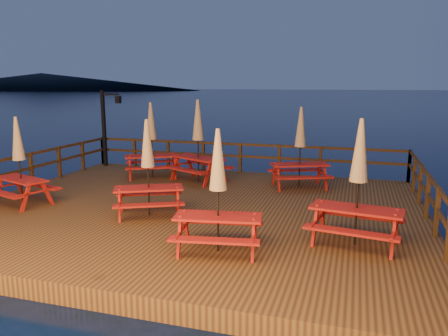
# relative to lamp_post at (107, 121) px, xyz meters

# --- Properties ---
(ground) EXTENTS (500.00, 500.00, 0.00)m
(ground) POSITION_rel_lamp_post_xyz_m (5.39, -4.55, -2.20)
(ground) COLOR black
(ground) RESTS_ON ground
(deck) EXTENTS (12.00, 10.00, 0.40)m
(deck) POSITION_rel_lamp_post_xyz_m (5.39, -4.55, -2.00)
(deck) COLOR #432715
(deck) RESTS_ON ground
(deck_piles) EXTENTS (11.44, 9.44, 1.40)m
(deck_piles) POSITION_rel_lamp_post_xyz_m (5.39, -4.55, -2.50)
(deck_piles) COLOR #322210
(deck_piles) RESTS_ON ground
(railing) EXTENTS (11.80, 9.75, 1.10)m
(railing) POSITION_rel_lamp_post_xyz_m (5.39, -2.77, -1.03)
(railing) COLOR #322210
(railing) RESTS_ON deck
(lamp_post) EXTENTS (0.85, 0.18, 3.00)m
(lamp_post) POSITION_rel_lamp_post_xyz_m (0.00, 0.00, 0.00)
(lamp_post) COLOR black
(lamp_post) RESTS_ON deck
(headland_left) EXTENTS (180.00, 84.00, 9.00)m
(headland_left) POSITION_rel_lamp_post_xyz_m (-154.61, 185.45, 2.30)
(headland_left) COLOR black
(headland_left) RESTS_ON ground
(picnic_table_0) EXTENTS (2.03, 1.76, 2.60)m
(picnic_table_0) POSITION_rel_lamp_post_xyz_m (9.58, -6.25, -0.44)
(picnic_table_0) COLOR maroon
(picnic_table_0) RESTS_ON deck
(picnic_table_1) EXTENTS (2.03, 1.85, 2.40)m
(picnic_table_1) POSITION_rel_lamp_post_xyz_m (0.78, -5.70, -0.55)
(picnic_table_1) COLOR maroon
(picnic_table_1) RESTS_ON deck
(picnic_table_2) EXTENTS (1.91, 1.66, 2.44)m
(picnic_table_2) POSITION_rel_lamp_post_xyz_m (6.99, -7.41, -0.53)
(picnic_table_2) COLOR maroon
(picnic_table_2) RESTS_ON deck
(picnic_table_3) EXTENTS (2.34, 2.20, 2.64)m
(picnic_table_3) POSITION_rel_lamp_post_xyz_m (2.66, -1.49, -0.43)
(picnic_table_3) COLOR maroon
(picnic_table_3) RESTS_ON deck
(picnic_table_4) EXTENTS (2.14, 2.00, 2.42)m
(picnic_table_4) POSITION_rel_lamp_post_xyz_m (4.60, -5.64, -0.54)
(picnic_table_4) COLOR maroon
(picnic_table_4) RESTS_ON deck
(picnic_table_5) EXTENTS (2.42, 2.27, 2.75)m
(picnic_table_5) POSITION_rel_lamp_post_xyz_m (4.43, -1.59, -0.37)
(picnic_table_5) COLOR maroon
(picnic_table_5) RESTS_ON deck
(picnic_table_6) EXTENTS (2.22, 2.05, 2.56)m
(picnic_table_6) POSITION_rel_lamp_post_xyz_m (7.82, -1.51, -0.46)
(picnic_table_6) COLOR maroon
(picnic_table_6) RESTS_ON deck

